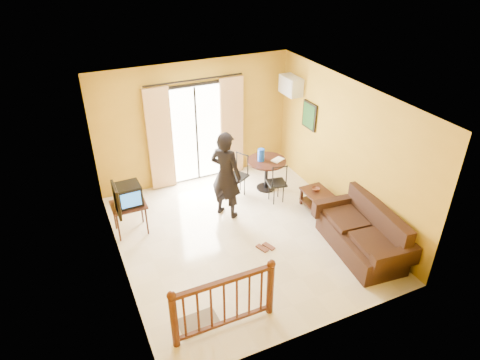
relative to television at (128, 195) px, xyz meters
name	(u,v)px	position (x,y,z in m)	size (l,w,h in m)	color
ground	(242,236)	(1.87, -1.03, -0.85)	(5.00, 5.00, 0.00)	beige
room_shell	(242,158)	(1.87, -1.03, 0.85)	(5.00, 5.00, 5.00)	white
balcony_door	(197,133)	(1.87, 1.40, 0.34)	(2.25, 0.14, 2.46)	black
tv_table	(129,207)	(-0.03, 0.00, -0.29)	(0.65, 0.54, 0.64)	black
television	(128,195)	(0.00, 0.00, 0.00)	(0.47, 0.44, 0.41)	black
picture_left	(117,200)	(-0.35, -1.23, 0.70)	(0.05, 0.42, 0.52)	black
dining_table	(266,166)	(3.12, 0.35, -0.28)	(0.87, 0.87, 0.73)	black
water_jug	(261,155)	(3.00, 0.39, 0.02)	(0.15, 0.15, 0.28)	blue
serving_tray	(278,160)	(3.34, 0.25, -0.11)	(0.28, 0.18, 0.02)	white
dining_chairs	(256,197)	(2.76, 0.10, -0.85)	(1.15, 1.11, 0.95)	black
air_conditioner	(291,86)	(3.96, 0.92, 1.30)	(0.31, 0.60, 0.40)	silver
botanical_print	(309,116)	(4.09, 0.27, 0.80)	(0.05, 0.50, 0.60)	black
coffee_table	(320,200)	(3.72, -0.95, -0.58)	(0.51, 0.92, 0.41)	black
bowl	(316,189)	(3.72, -0.74, -0.41)	(0.18, 0.18, 0.06)	#582B1E
sofa	(363,235)	(3.73, -2.32, -0.51)	(1.06, 1.99, 0.91)	black
standing_person	(226,175)	(1.90, -0.21, 0.08)	(0.68, 0.45, 1.86)	black
stair_balustrade	(224,300)	(0.72, -2.93, -0.29)	(1.63, 0.13, 1.04)	#471E0F
doormat	(199,322)	(0.39, -2.70, -0.84)	(0.60, 0.40, 0.02)	#63594F
sandals	(265,247)	(2.13, -1.55, -0.84)	(0.32, 0.27, 0.03)	#582B1E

